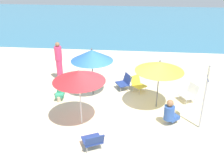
# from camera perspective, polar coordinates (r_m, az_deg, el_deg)

# --- Properties ---
(ground_plane) EXTENTS (40.00, 40.00, 0.00)m
(ground_plane) POSITION_cam_1_polar(r_m,az_deg,el_deg) (8.78, 2.95, -7.01)
(ground_plane) COLOR beige
(sea_water) EXTENTS (40.00, 16.00, 0.01)m
(sea_water) POSITION_cam_1_polar(r_m,az_deg,el_deg) (22.74, 4.96, 13.67)
(sea_water) COLOR teal
(sea_water) RESTS_ON ground_plane
(umbrella_yellow) EXTENTS (1.66, 1.66, 1.78)m
(umbrella_yellow) POSITION_cam_1_polar(r_m,az_deg,el_deg) (8.74, 10.50, 3.86)
(umbrella_yellow) COLOR #4C4C51
(umbrella_yellow) RESTS_ON ground_plane
(umbrella_blue) EXTENTS (1.58, 1.58, 1.87)m
(umbrella_blue) POSITION_cam_1_polar(r_m,az_deg,el_deg) (9.49, -4.48, 6.35)
(umbrella_blue) COLOR #4C4C51
(umbrella_blue) RESTS_ON ground_plane
(umbrella_red) EXTENTS (1.60, 1.60, 1.89)m
(umbrella_red) POSITION_cam_1_polar(r_m,az_deg,el_deg) (7.67, -7.34, 1.79)
(umbrella_red) COLOR silver
(umbrella_red) RESTS_ON ground_plane
(beach_chair_a) EXTENTS (0.71, 0.73, 0.61)m
(beach_chair_a) POSITION_cam_1_polar(r_m,az_deg,el_deg) (10.38, 2.81, 0.54)
(beach_chair_a) COLOR navy
(beach_chair_a) RESTS_ON ground_plane
(beach_chair_b) EXTENTS (0.75, 0.74, 0.65)m
(beach_chair_b) POSITION_cam_1_polar(r_m,az_deg,el_deg) (9.92, 16.87, -1.85)
(beach_chair_b) COLOR white
(beach_chair_b) RESTS_ON ground_plane
(beach_chair_c) EXTENTS (0.69, 0.69, 0.62)m
(beach_chair_c) POSITION_cam_1_polar(r_m,az_deg,el_deg) (10.27, 5.71, 0.16)
(beach_chair_c) COLOR gold
(beach_chair_c) RESTS_ON ground_plane
(beach_chair_d) EXTENTS (0.73, 0.76, 0.58)m
(beach_chair_d) POSITION_cam_1_polar(r_m,az_deg,el_deg) (7.22, -4.20, -12.33)
(beach_chair_d) COLOR navy
(beach_chair_d) RESTS_ON ground_plane
(person_a) EXTENTS (0.30, 0.30, 1.71)m
(person_a) POSITION_cam_1_polar(r_m,az_deg,el_deg) (11.18, -11.67, 4.90)
(person_a) COLOR #DB3866
(person_a) RESTS_ON ground_plane
(person_b) EXTENTS (0.31, 0.55, 0.92)m
(person_b) POSITION_cam_1_polar(r_m,az_deg,el_deg) (9.80, -11.43, -0.79)
(person_b) COLOR #389970
(person_b) RESTS_ON ground_plane
(person_c) EXTENTS (0.55, 0.52, 0.89)m
(person_c) POSITION_cam_1_polar(r_m,az_deg,el_deg) (8.34, 12.74, -6.19)
(person_c) COLOR #2D519E
(person_c) RESTS_ON ground_plane
(warning_sign) EXTENTS (0.09, 0.42, 2.10)m
(warning_sign) POSITION_cam_1_polar(r_m,az_deg,el_deg) (7.99, 20.11, -1.11)
(warning_sign) COLOR #ADADB2
(warning_sign) RESTS_ON ground_plane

